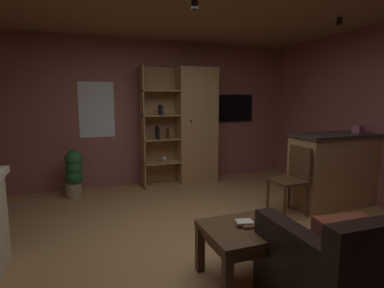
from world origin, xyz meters
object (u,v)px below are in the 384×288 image
tissue_box (358,129)px  table_book_0 (248,226)px  potted_floor_plant (74,172)px  wall_mounted_tv (231,108)px  leather_couch (381,265)px  kitchen_bar_counter (340,169)px  dining_chair (293,176)px  table_book_1 (244,222)px  bookshelf_cabinet (192,127)px  coffee_table (243,238)px

tissue_box → table_book_0: 2.83m
potted_floor_plant → wall_mounted_tv: 3.14m
leather_couch → table_book_0: bearing=142.7°
kitchen_bar_counter → potted_floor_plant: 4.07m
kitchen_bar_counter → wall_mounted_tv: 2.38m
leather_couch → dining_chair: (0.57, 1.75, 0.23)m
table_book_0 → table_book_1: bearing=117.4°
table_book_0 → table_book_1: table_book_1 is taller
tissue_box → potted_floor_plant: (-3.89, 1.82, -0.71)m
tissue_box → leather_couch: 2.59m
kitchen_bar_counter → bookshelf_cabinet: bearing=130.1°
table_book_0 → potted_floor_plant: (-1.38, 2.97, -0.09)m
kitchen_bar_counter → wall_mounted_tv: (-0.70, 2.11, 0.83)m
bookshelf_cabinet → wall_mounted_tv: (0.90, 0.21, 0.32)m
potted_floor_plant → table_book_0: bearing=-65.0°
potted_floor_plant → wall_mounted_tv: wall_mounted_tv is taller
table_book_1 → dining_chair: dining_chair is taller
table_book_1 → wall_mounted_tv: size_ratio=0.15×
leather_couch → wall_mounted_tv: (0.78, 3.95, 1.07)m
kitchen_bar_counter → tissue_box: tissue_box is taller
tissue_box → bookshelf_cabinet: bearing=132.8°
table_book_1 → coffee_table: bearing=-130.3°
kitchen_bar_counter → coffee_table: kitchen_bar_counter is taller
table_book_0 → dining_chair: dining_chair is taller
table_book_0 → wall_mounted_tv: size_ratio=0.11×
table_book_0 → wall_mounted_tv: wall_mounted_tv is taller
kitchen_bar_counter → table_book_1: 2.59m
bookshelf_cabinet → kitchen_bar_counter: bookshelf_cabinet is taller
leather_couch → coffee_table: bearing=143.9°
bookshelf_cabinet → kitchen_bar_counter: bearing=-49.9°
potted_floor_plant → leather_couch: bearing=-58.6°
wall_mounted_tv → bookshelf_cabinet: bearing=-166.9°
table_book_1 → wall_mounted_tv: bearing=64.2°
kitchen_bar_counter → wall_mounted_tv: bearing=108.4°
dining_chair → table_book_0: bearing=-140.4°
kitchen_bar_counter → leather_couch: (-1.48, -1.84, -0.23)m
potted_floor_plant → dining_chair: bearing=-33.6°
dining_chair → wall_mounted_tv: 2.36m
leather_couch → dining_chair: 1.86m
coffee_table → potted_floor_plant: (-1.34, 2.97, 0.01)m
kitchen_bar_counter → table_book_1: (-2.30, -1.19, -0.02)m
leather_couch → table_book_1: bearing=141.9°
coffee_table → table_book_0: bearing=-3.0°
potted_floor_plant → bookshelf_cabinet: bearing=4.3°
bookshelf_cabinet → wall_mounted_tv: size_ratio=2.23×
kitchen_bar_counter → coffee_table: size_ratio=2.33×
coffee_table → table_book_1: size_ratio=4.66×
bookshelf_cabinet → potted_floor_plant: size_ratio=2.80×
kitchen_bar_counter → leather_couch: bearing=-128.9°
leather_couch → table_book_1: leather_couch is taller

